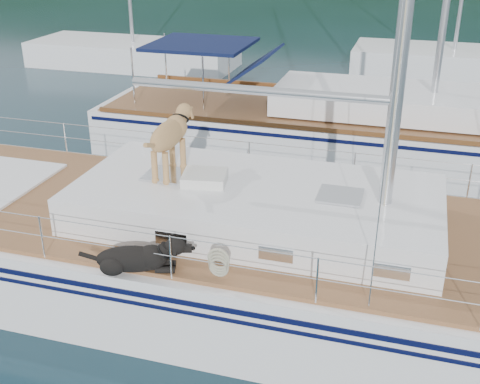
% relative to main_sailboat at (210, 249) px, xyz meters
% --- Properties ---
extents(ground, '(120.00, 120.00, 0.00)m').
position_rel_main_sailboat_xyz_m(ground, '(-0.09, 0.00, -0.68)').
color(ground, black).
rests_on(ground, ground).
extents(main_sailboat, '(12.00, 3.99, 14.01)m').
position_rel_main_sailboat_xyz_m(main_sailboat, '(0.00, 0.00, 0.00)').
color(main_sailboat, white).
rests_on(main_sailboat, ground).
extents(neighbor_sailboat, '(11.00, 3.50, 13.30)m').
position_rel_main_sailboat_xyz_m(neighbor_sailboat, '(0.85, 6.46, -0.05)').
color(neighbor_sailboat, white).
rests_on(neighbor_sailboat, ground).
extents(bg_boat_west, '(8.00, 3.00, 11.65)m').
position_rel_main_sailboat_xyz_m(bg_boat_west, '(-8.09, 14.00, -0.23)').
color(bg_boat_west, white).
rests_on(bg_boat_west, ground).
extents(bg_boat_center, '(7.20, 3.00, 11.65)m').
position_rel_main_sailboat_xyz_m(bg_boat_center, '(3.91, 16.00, -0.23)').
color(bg_boat_center, white).
rests_on(bg_boat_center, ground).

